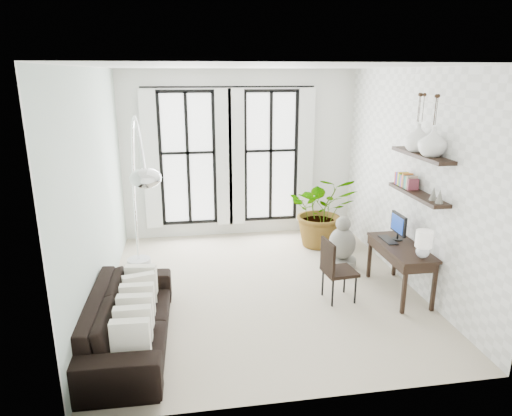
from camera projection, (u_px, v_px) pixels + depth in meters
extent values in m
plane|color=#BAAC94|center=(262.00, 288.00, 6.89)|extent=(5.00, 5.00, 0.00)
plane|color=white|center=(262.00, 66.00, 5.99)|extent=(5.00, 5.00, 0.00)
plane|color=#B3C8BB|center=(96.00, 191.00, 6.10)|extent=(0.00, 5.00, 5.00)
plane|color=white|center=(411.00, 179.00, 6.78)|extent=(0.00, 5.00, 5.00)
plane|color=white|center=(240.00, 155.00, 8.81)|extent=(4.50, 0.00, 4.50)
cube|color=white|center=(188.00, 159.00, 8.64)|extent=(1.00, 0.02, 2.50)
cube|color=white|center=(151.00, 161.00, 8.44)|extent=(0.30, 0.04, 2.60)
cube|color=white|center=(224.00, 159.00, 8.65)|extent=(0.30, 0.04, 2.60)
cube|color=white|center=(271.00, 157.00, 8.88)|extent=(1.00, 0.02, 2.50)
cube|color=white|center=(237.00, 159.00, 8.69)|extent=(0.30, 0.04, 2.60)
cube|color=white|center=(306.00, 157.00, 8.89)|extent=(0.30, 0.04, 2.60)
cylinder|color=black|center=(229.00, 87.00, 8.30)|extent=(3.20, 0.03, 0.03)
cube|color=black|center=(417.00, 194.00, 6.33)|extent=(0.25, 1.30, 0.05)
cube|color=black|center=(421.00, 155.00, 6.17)|extent=(0.25, 1.30, 0.05)
cube|color=#BF372F|center=(400.00, 178.00, 6.82)|extent=(0.16, 0.04, 0.18)
cube|color=#3A35BB|center=(401.00, 178.00, 6.77)|extent=(0.16, 0.04, 0.18)
cube|color=yellow|center=(403.00, 179.00, 6.73)|extent=(0.16, 0.04, 0.18)
cube|color=#38AA5F|center=(404.00, 180.00, 6.69)|extent=(0.16, 0.04, 0.18)
cube|color=#9756CA|center=(406.00, 180.00, 6.65)|extent=(0.16, 0.04, 0.18)
cube|color=#FF8F38|center=(407.00, 181.00, 6.60)|extent=(0.16, 0.04, 0.18)
cube|color=#575757|center=(409.00, 182.00, 6.56)|extent=(0.16, 0.04, 0.18)
cube|color=teal|center=(410.00, 182.00, 6.52)|extent=(0.16, 0.04, 0.18)
cube|color=tan|center=(412.00, 183.00, 6.48)|extent=(0.16, 0.04, 0.18)
cube|color=#883646|center=(413.00, 184.00, 6.43)|extent=(0.16, 0.04, 0.18)
cone|color=gray|center=(433.00, 193.00, 5.92)|extent=(0.10, 0.10, 0.18)
cone|color=gray|center=(440.00, 196.00, 5.78)|extent=(0.10, 0.10, 0.18)
imported|color=black|center=(129.00, 319.00, 5.38)|extent=(0.94, 2.29, 0.66)
cube|color=white|center=(130.00, 338.00, 4.68)|extent=(0.40, 0.12, 0.40)
cube|color=white|center=(133.00, 324.00, 4.95)|extent=(0.40, 0.12, 0.40)
cube|color=white|center=(136.00, 311.00, 5.21)|extent=(0.40, 0.12, 0.40)
cube|color=white|center=(138.00, 300.00, 5.48)|extent=(0.40, 0.12, 0.40)
cube|color=white|center=(140.00, 289.00, 5.74)|extent=(0.40, 0.12, 0.40)
cube|color=white|center=(141.00, 280.00, 6.01)|extent=(0.40, 0.12, 0.40)
imported|color=#2D7228|center=(322.00, 210.00, 8.42)|extent=(1.39, 1.26, 1.36)
cube|color=black|center=(402.00, 247.00, 6.52)|extent=(0.53, 1.26, 0.04)
cube|color=black|center=(400.00, 253.00, 6.55)|extent=(0.48, 1.20, 0.12)
cube|color=black|center=(404.00, 290.00, 6.05)|extent=(0.05, 0.05, 0.70)
cube|color=black|center=(434.00, 287.00, 6.11)|extent=(0.05, 0.05, 0.70)
cube|color=black|center=(370.00, 256.00, 7.15)|extent=(0.05, 0.05, 0.70)
cube|color=black|center=(395.00, 255.00, 7.21)|extent=(0.05, 0.05, 0.70)
cube|color=black|center=(399.00, 224.00, 6.68)|extent=(0.04, 0.42, 0.30)
cube|color=navy|center=(397.00, 224.00, 6.68)|extent=(0.00, 0.36, 0.24)
cube|color=black|center=(388.00, 240.00, 6.73)|extent=(0.15, 0.40, 0.02)
sphere|color=silver|center=(423.00, 252.00, 6.04)|extent=(0.18, 0.18, 0.18)
cylinder|color=white|center=(424.00, 239.00, 5.99)|extent=(0.22, 0.22, 0.22)
cube|color=black|center=(340.00, 271.00, 6.42)|extent=(0.47, 0.47, 0.05)
cube|color=black|center=(328.00, 257.00, 6.31)|extent=(0.08, 0.43, 0.48)
cylinder|color=black|center=(331.00, 293.00, 6.30)|extent=(0.03, 0.03, 0.40)
cylinder|color=black|center=(355.00, 291.00, 6.35)|extent=(0.03, 0.03, 0.40)
cylinder|color=black|center=(323.00, 282.00, 6.63)|extent=(0.03, 0.03, 0.40)
cylinder|color=black|center=(346.00, 280.00, 6.68)|extent=(0.03, 0.03, 0.40)
cylinder|color=silver|center=(139.00, 262.00, 7.70)|extent=(0.39, 0.39, 0.11)
cylinder|color=silver|center=(137.00, 232.00, 7.55)|extent=(0.04, 0.04, 1.08)
ellipsoid|color=silver|center=(146.00, 178.00, 5.00)|extent=(0.35, 0.35, 0.23)
cylinder|color=gray|center=(341.00, 263.00, 7.62)|extent=(0.49, 0.49, 0.15)
ellipsoid|color=gray|center=(342.00, 243.00, 7.53)|extent=(0.44, 0.44, 0.54)
sphere|color=gray|center=(343.00, 224.00, 7.43)|extent=(0.24, 0.24, 0.24)
imported|color=white|center=(433.00, 142.00, 5.87)|extent=(0.37, 0.37, 0.38)
imported|color=white|center=(418.00, 138.00, 6.25)|extent=(0.37, 0.37, 0.38)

